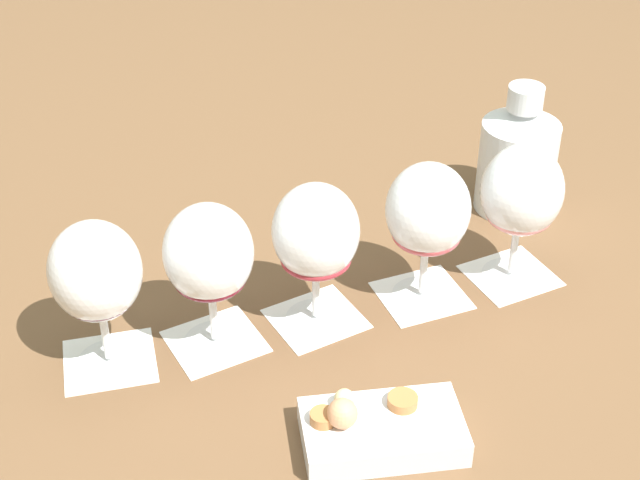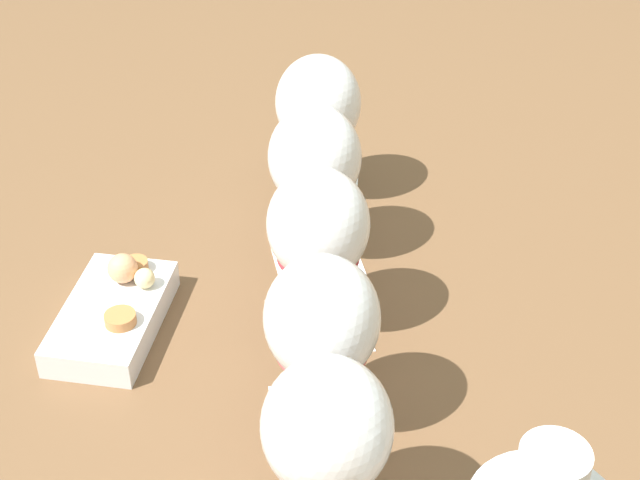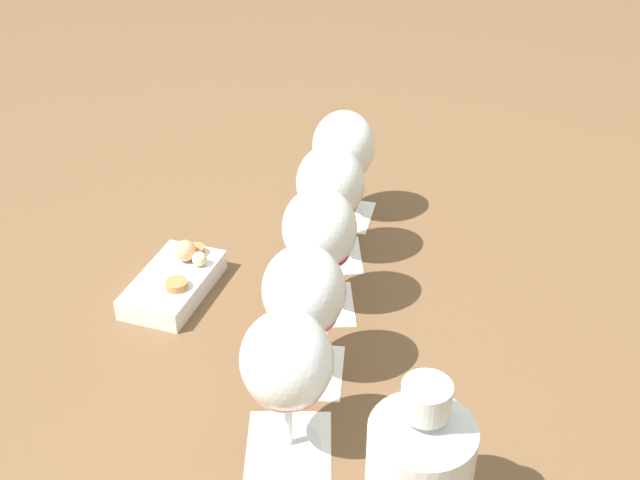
% 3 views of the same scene
% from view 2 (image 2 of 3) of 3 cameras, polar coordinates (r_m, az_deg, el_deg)
% --- Properties ---
extents(ground_plane, '(8.00, 8.00, 0.00)m').
position_cam_2_polar(ground_plane, '(0.99, 0.12, -5.16)').
color(ground_plane, brown).
extents(tasting_card_1, '(0.14, 0.13, 0.00)m').
position_cam_2_polar(tasting_card_1, '(0.89, 0.11, -10.61)').
color(tasting_card_1, white).
rests_on(tasting_card_1, ground_plane).
extents(tasting_card_2, '(0.13, 0.13, 0.00)m').
position_cam_2_polar(tasting_card_2, '(0.99, 0.04, -4.87)').
color(tasting_card_2, white).
rests_on(tasting_card_2, ground_plane).
extents(tasting_card_3, '(0.13, 0.13, 0.00)m').
position_cam_2_polar(tasting_card_3, '(1.08, -0.29, -0.75)').
color(tasting_card_3, white).
rests_on(tasting_card_3, ground_plane).
extents(tasting_card_4, '(0.14, 0.14, 0.00)m').
position_cam_2_polar(tasting_card_4, '(1.18, -0.10, 2.70)').
color(tasting_card_4, white).
rests_on(tasting_card_4, ground_plane).
extents(wine_glass_0, '(0.10, 0.10, 0.18)m').
position_cam_2_polar(wine_glass_0, '(0.72, 0.41, -11.26)').
color(wine_glass_0, white).
rests_on(wine_glass_0, tasting_card_0).
extents(wine_glass_1, '(0.10, 0.10, 0.18)m').
position_cam_2_polar(wine_glass_1, '(0.81, 0.12, -5.01)').
color(wine_glass_1, white).
rests_on(wine_glass_1, tasting_card_1).
extents(wine_glass_2, '(0.10, 0.10, 0.18)m').
position_cam_2_polar(wine_glass_2, '(0.92, 0.05, 0.60)').
color(wine_glass_2, white).
rests_on(wine_glass_2, tasting_card_2).
extents(wine_glass_3, '(0.10, 0.10, 0.18)m').
position_cam_2_polar(wine_glass_3, '(1.02, -0.31, 4.45)').
color(wine_glass_3, white).
rests_on(wine_glass_3, tasting_card_3).
extents(wine_glass_4, '(0.10, 0.10, 0.18)m').
position_cam_2_polar(wine_glass_4, '(1.12, -0.11, 7.62)').
color(wine_glass_4, white).
rests_on(wine_glass_4, tasting_card_4).
extents(snack_dish, '(0.17, 0.18, 0.06)m').
position_cam_2_polar(snack_dish, '(1.00, -11.91, -4.15)').
color(snack_dish, silver).
rests_on(snack_dish, ground_plane).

